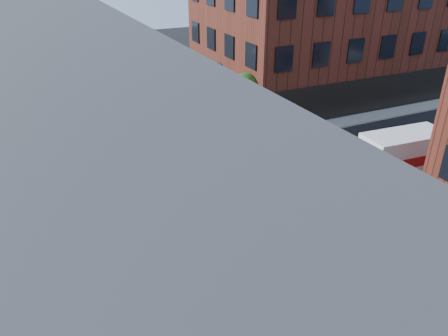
% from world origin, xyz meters
% --- Properties ---
extents(ground, '(120.00, 120.00, 0.00)m').
position_xyz_m(ground, '(0.00, 0.00, 0.00)').
color(ground, black).
rests_on(ground, ground).
extents(sidewalk_ne, '(30.00, 30.00, 0.15)m').
position_xyz_m(sidewalk_ne, '(21.00, 21.00, 0.07)').
color(sidewalk_ne, gray).
rests_on(sidewalk_ne, ground).
extents(building_ne, '(25.00, 16.00, 12.00)m').
position_xyz_m(building_ne, '(20.50, 16.00, 6.00)').
color(building_ne, '#431B10').
rests_on(building_ne, ground).
extents(tree_near, '(2.69, 2.69, 4.49)m').
position_xyz_m(tree_near, '(7.56, 9.98, 3.16)').
color(tree_near, black).
rests_on(tree_near, ground).
extents(tree_far, '(2.43, 2.43, 4.07)m').
position_xyz_m(tree_far, '(7.56, 15.98, 2.87)').
color(tree_far, black).
rests_on(tree_far, ground).
extents(signal_pole, '(1.29, 1.24, 4.60)m').
position_xyz_m(signal_pole, '(-6.72, -6.68, 2.86)').
color(signal_pole, black).
rests_on(signal_pole, ground).
extents(box_truck, '(7.75, 2.83, 3.45)m').
position_xyz_m(box_truck, '(11.41, -3.09, 1.79)').
color(box_truck, silver).
rests_on(box_truck, ground).
extents(traffic_cone, '(0.43, 0.43, 0.77)m').
position_xyz_m(traffic_cone, '(-5.14, -3.48, 0.37)').
color(traffic_cone, '#D14709').
rests_on(traffic_cone, ground).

